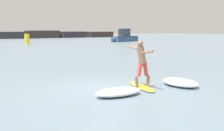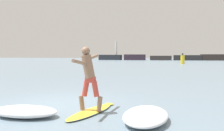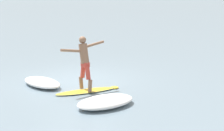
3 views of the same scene
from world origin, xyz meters
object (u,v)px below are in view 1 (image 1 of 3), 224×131
at_px(surfboard, 142,87).
at_px(channel_marker_buoy, 27,39).
at_px(surfer, 142,59).
at_px(fishing_boat_near_jetty, 124,37).

xyz_separation_m(surfboard, channel_marker_buoy, (6.62, 35.24, 0.77)).
bearing_deg(surfer, surfboard, 26.23).
relative_size(surfboard, surfer, 1.27).
xyz_separation_m(surfer, fishing_boat_near_jetty, (24.32, 35.82, -0.37)).
relative_size(surfboard, channel_marker_buoy, 1.20).
relative_size(surfer, channel_marker_buoy, 0.95).
xyz_separation_m(surfboard, fishing_boat_near_jetty, (24.25, 35.79, 0.74)).
bearing_deg(surfboard, channel_marker_buoy, 79.36).
xyz_separation_m(fishing_boat_near_jetty, channel_marker_buoy, (-17.62, -0.54, 0.03)).
height_order(surfer, fishing_boat_near_jetty, fishing_boat_near_jetty).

